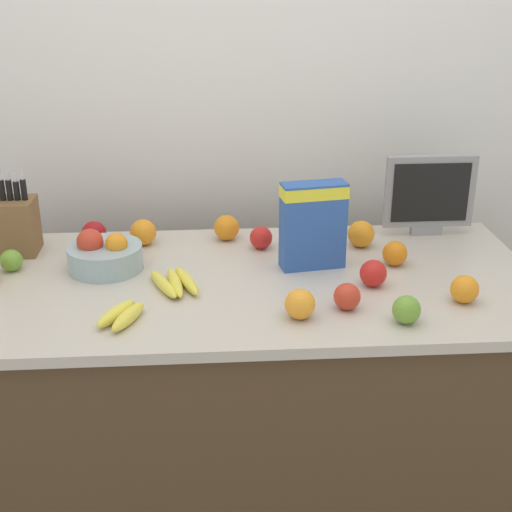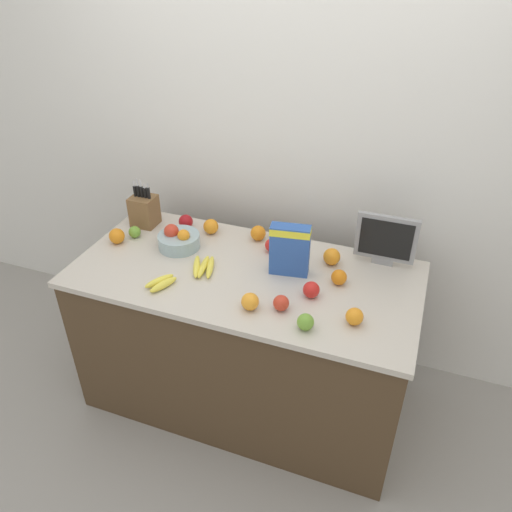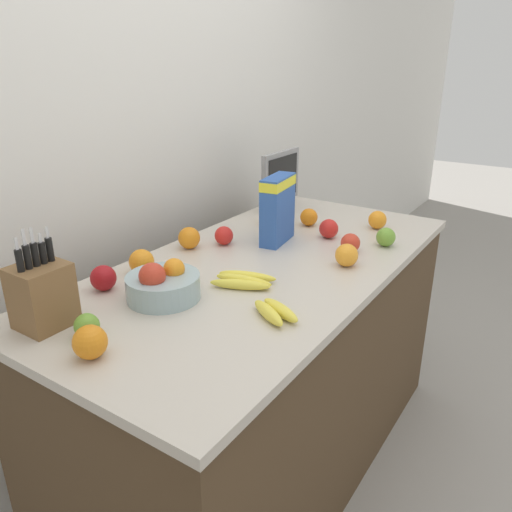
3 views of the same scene
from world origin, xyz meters
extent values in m
cube|color=silver|center=(0.00, 0.62, 1.30)|extent=(9.00, 0.06, 2.60)
cube|color=#4C3823|center=(0.00, 0.00, 0.42)|extent=(1.67, 0.79, 0.84)
cube|color=beige|center=(0.00, 0.00, 0.86)|extent=(1.70, 0.82, 0.03)
cube|color=brown|center=(-0.70, 0.25, 0.96)|extent=(0.13, 0.13, 0.17)
cylinder|color=black|center=(-0.72, 0.25, 1.07)|extent=(0.02, 0.02, 0.06)
cube|color=silver|center=(-0.72, 0.25, 1.13)|extent=(0.01, 0.00, 0.04)
cylinder|color=black|center=(-0.70, 0.25, 1.07)|extent=(0.02, 0.02, 0.06)
cube|color=silver|center=(-0.70, 0.25, 1.13)|extent=(0.01, 0.00, 0.04)
cylinder|color=black|center=(-0.68, 0.25, 1.07)|extent=(0.02, 0.02, 0.06)
cube|color=silver|center=(-0.68, 0.25, 1.11)|extent=(0.01, 0.00, 0.02)
cylinder|color=black|center=(-0.66, 0.25, 1.07)|extent=(0.02, 0.02, 0.06)
cube|color=silver|center=(-0.66, 0.25, 1.12)|extent=(0.01, 0.00, 0.03)
cube|color=gray|center=(0.62, 0.31, 0.89)|extent=(0.10, 0.03, 0.03)
cube|color=gray|center=(0.62, 0.31, 1.02)|extent=(0.30, 0.02, 0.24)
cube|color=black|center=(0.62, 0.30, 1.02)|extent=(0.25, 0.00, 0.20)
cube|color=#2D56A8|center=(0.20, 0.07, 1.00)|extent=(0.20, 0.10, 0.26)
cube|color=yellow|center=(0.20, 0.07, 1.11)|extent=(0.20, 0.10, 0.04)
cylinder|color=#99B2B7|center=(-0.41, 0.10, 0.91)|extent=(0.22, 0.22, 0.07)
sphere|color=orange|center=(-0.37, 0.08, 0.96)|extent=(0.06, 0.06, 0.06)
sphere|color=red|center=(-0.45, 0.10, 0.96)|extent=(0.08, 0.08, 0.08)
ellipsoid|color=yellow|center=(-0.23, -0.06, 0.89)|extent=(0.10, 0.19, 0.03)
ellipsoid|color=yellow|center=(-0.20, -0.05, 0.89)|extent=(0.07, 0.19, 0.03)
ellipsoid|color=yellow|center=(-0.17, -0.04, 0.89)|extent=(0.09, 0.19, 0.03)
ellipsoid|color=yellow|center=(-0.34, -0.23, 0.89)|extent=(0.11, 0.15, 0.04)
ellipsoid|color=yellow|center=(-0.31, -0.25, 0.89)|extent=(0.09, 0.15, 0.04)
sphere|color=red|center=(0.06, 0.23, 0.91)|extent=(0.07, 0.07, 0.07)
sphere|color=red|center=(0.26, -0.21, 0.91)|extent=(0.07, 0.07, 0.07)
sphere|color=#A31419|center=(-0.47, 0.29, 0.91)|extent=(0.08, 0.08, 0.08)
sphere|color=#6B9E33|center=(0.39, -0.30, 0.91)|extent=(0.07, 0.07, 0.07)
sphere|color=red|center=(0.36, -0.07, 0.91)|extent=(0.08, 0.08, 0.08)
sphere|color=#6B9E33|center=(-0.68, 0.10, 0.90)|extent=(0.07, 0.07, 0.07)
sphere|color=orange|center=(0.13, -0.25, 0.91)|extent=(0.08, 0.08, 0.08)
sphere|color=orange|center=(-0.31, 0.29, 0.91)|extent=(0.08, 0.08, 0.08)
sphere|color=orange|center=(0.58, -0.19, 0.91)|extent=(0.08, 0.08, 0.08)
sphere|color=orange|center=(0.38, 0.22, 0.91)|extent=(0.09, 0.09, 0.09)
sphere|color=orange|center=(-0.04, 0.31, 0.91)|extent=(0.08, 0.08, 0.08)
sphere|color=orange|center=(0.45, 0.07, 0.91)|extent=(0.07, 0.07, 0.07)
camera|label=1|loc=(-0.10, -1.86, 1.72)|focal=50.00mm
camera|label=2|loc=(0.75, -1.85, 2.28)|focal=35.00mm
camera|label=3|loc=(-1.37, -0.88, 1.54)|focal=35.00mm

